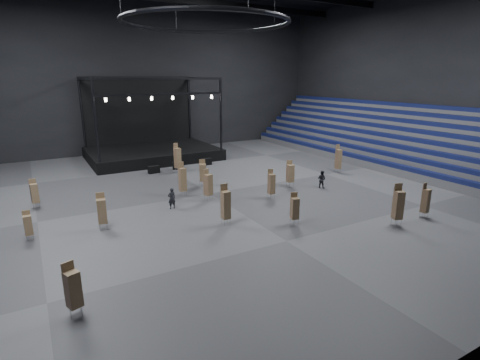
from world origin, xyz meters
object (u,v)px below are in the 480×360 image
stage (150,145)px  chair_stack_5 (208,184)px  chair_stack_0 (73,288)px  chair_stack_10 (290,173)px  flight_case_left (154,170)px  chair_stack_13 (28,225)px  flight_case_right (207,162)px  chair_stack_9 (295,208)px  chair_stack_4 (177,157)px  chair_stack_14 (338,159)px  chair_stack_3 (271,183)px  chair_stack_1 (102,210)px  flight_case_mid (178,166)px  man_center (172,198)px  chair_stack_8 (398,204)px  chair_stack_12 (182,179)px  crew_member (322,179)px  chair_stack_11 (34,193)px  chair_stack_7 (426,200)px  chair_stack_2 (226,204)px  chair_stack_6 (203,172)px

stage → chair_stack_5: (-0.81, -17.74, -0.15)m
chair_stack_0 → chair_stack_10: bearing=9.1°
flight_case_left → chair_stack_13: bearing=-133.0°
flight_case_right → chair_stack_9: chair_stack_9 is taller
chair_stack_4 → chair_stack_9: chair_stack_4 is taller
chair_stack_13 → chair_stack_14: (26.96, 3.00, 0.44)m
chair_stack_5 → chair_stack_13: bearing=169.2°
chair_stack_3 → chair_stack_5: 4.90m
chair_stack_1 → chair_stack_13: 4.06m
flight_case_mid → stage: bearing=95.8°
man_center → chair_stack_0: bearing=47.8°
chair_stack_4 → chair_stack_9: (1.69, -16.66, -0.36)m
chair_stack_8 → man_center: 15.28m
chair_stack_12 → man_center: (-1.78, -2.43, -0.63)m
chair_stack_3 → crew_member: bearing=7.0°
chair_stack_14 → chair_stack_1: bearing=-169.5°
chair_stack_0 → crew_member: bearing=2.9°
chair_stack_1 → chair_stack_11: chair_stack_1 is taller
man_center → crew_member: bearing=169.2°
stage → chair_stack_12: bearing=-97.6°
chair_stack_1 → chair_stack_7: 21.11m
chair_stack_12 → man_center: size_ratio=1.78×
chair_stack_2 → chair_stack_11: (-10.53, 9.65, -0.24)m
chair_stack_6 → chair_stack_0: bearing=-112.2°
chair_stack_12 → man_center: chair_stack_12 is taller
chair_stack_4 → crew_member: bearing=-68.9°
chair_stack_8 → crew_member: chair_stack_8 is taller
chair_stack_6 → chair_stack_9: size_ratio=1.09×
chair_stack_6 → chair_stack_8: bearing=-46.0°
chair_stack_10 → chair_stack_8: bearing=-77.1°
chair_stack_9 → crew_member: size_ratio=1.40×
chair_stack_6 → chair_stack_14: 13.73m
chair_stack_5 → chair_stack_11: bearing=140.4°
chair_stack_1 → crew_member: bearing=7.5°
chair_stack_0 → chair_stack_2: 11.07m
stage → chair_stack_3: size_ratio=5.97×
chair_stack_2 → crew_member: size_ratio=1.78×
chair_stack_2 → chair_stack_8: chair_stack_8 is taller
chair_stack_6 → chair_stack_7: bearing=-37.8°
flight_case_mid → chair_stack_0: 24.45m
chair_stack_3 → chair_stack_6: bearing=122.4°
chair_stack_6 → chair_stack_14: bearing=7.7°
stage → chair_stack_12: 15.87m
chair_stack_1 → crew_member: 17.98m
chair_stack_9 → chair_stack_7: bearing=-6.7°
flight_case_mid → chair_stack_6: chair_stack_6 is taller
man_center → chair_stack_12: bearing=-131.3°
chair_stack_1 → chair_stack_4: 14.70m
flight_case_left → chair_stack_13: (-11.01, -11.79, 0.62)m
chair_stack_6 → chair_stack_4: bearing=109.7°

